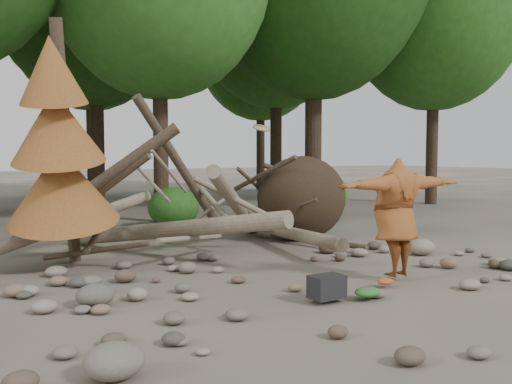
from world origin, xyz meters
TOP-DOWN VIEW (x-y plane):
  - ground at (0.00, 0.00)m, footprint 120.00×120.00m
  - deadfall_pile at (2.02, 4.24)m, footprint 8.55×5.24m
  - dead_conifer at (-3.12, 3.37)m, footprint 2.06×2.16m
  - bush_mid at (0.80, 7.80)m, footprint 1.40×1.40m
  - bush_right at (5.00, 7.00)m, footprint 2.00×2.00m
  - frisbee_thrower at (1.38, -0.02)m, footprint 3.54×1.14m
  - backpack at (-0.41, -0.52)m, footprint 0.48×0.33m
  - cloth_green at (0.13, -0.74)m, footprint 0.37×0.31m
  - cloth_orange at (0.87, -0.32)m, footprint 0.28×0.23m
  - boulder_front_left at (-3.72, -1.65)m, footprint 0.56×0.51m
  - boulder_mid_right at (3.46, 1.37)m, footprint 0.55×0.50m
  - boulder_mid_left at (-3.21, 0.89)m, footprint 0.51×0.46m

SIDE VIEW (x-z plane):
  - ground at x=0.00m, z-range 0.00..0.00m
  - cloth_orange at x=0.87m, z-range 0.00..0.10m
  - cloth_green at x=0.13m, z-range 0.00..0.14m
  - boulder_mid_left at x=-3.21m, z-range 0.00..0.31m
  - backpack at x=-0.41m, z-range 0.00..0.32m
  - boulder_mid_right at x=3.46m, z-range 0.00..0.33m
  - boulder_front_left at x=-3.72m, z-range 0.00..0.34m
  - bush_mid at x=0.80m, z-range 0.00..1.12m
  - bush_right at x=5.00m, z-range 0.00..1.60m
  - deadfall_pile at x=2.02m, z-range -0.70..2.60m
  - frisbee_thrower at x=1.38m, z-range -0.18..2.24m
  - dead_conifer at x=-3.12m, z-range -0.06..4.29m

